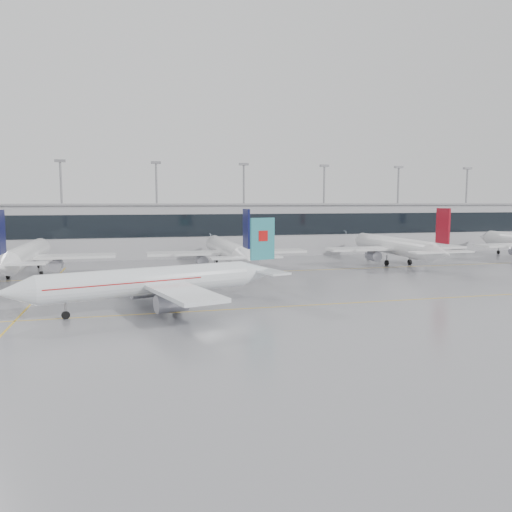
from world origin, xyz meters
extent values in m
plane|color=gray|center=(0.00, 0.00, 0.00)|extent=(320.00, 320.00, 0.00)
cube|color=gold|center=(0.00, 0.00, 0.01)|extent=(120.00, 0.25, 0.01)
cube|color=gold|center=(0.00, 30.00, 0.01)|extent=(120.00, 0.25, 0.01)
cube|color=gold|center=(-30.00, 15.00, 0.01)|extent=(0.25, 60.00, 0.01)
cube|color=#A1A1A5|center=(0.00, 62.00, 6.00)|extent=(180.00, 15.00, 12.00)
cube|color=black|center=(0.00, 54.45, 7.50)|extent=(180.00, 0.20, 5.00)
cube|color=gray|center=(0.00, 62.00, 12.20)|extent=(182.00, 16.00, 0.40)
cylinder|color=gray|center=(-33.00, 68.00, 11.00)|extent=(0.50, 0.50, 22.00)
cube|color=gray|center=(-33.00, 68.00, 22.30)|extent=(2.40, 1.00, 0.60)
cylinder|color=gray|center=(-11.00, 68.00, 11.00)|extent=(0.50, 0.50, 22.00)
cube|color=gray|center=(-11.00, 68.00, 22.30)|extent=(2.40, 1.00, 0.60)
cylinder|color=gray|center=(11.00, 68.00, 11.00)|extent=(0.50, 0.50, 22.00)
cube|color=gray|center=(11.00, 68.00, 22.30)|extent=(2.40, 1.00, 0.60)
cylinder|color=gray|center=(33.00, 68.00, 11.00)|extent=(0.50, 0.50, 22.00)
cube|color=gray|center=(33.00, 68.00, 22.30)|extent=(2.40, 1.00, 0.60)
cylinder|color=gray|center=(55.00, 68.00, 11.00)|extent=(0.50, 0.50, 22.00)
cube|color=gray|center=(55.00, 68.00, 22.30)|extent=(2.40, 1.00, 0.60)
cylinder|color=gray|center=(77.00, 68.00, 11.00)|extent=(0.50, 0.50, 22.00)
cube|color=gray|center=(77.00, 68.00, 22.30)|extent=(2.40, 1.00, 0.60)
cylinder|color=white|center=(-15.61, 2.19, 3.47)|extent=(24.94, 10.00, 3.28)
cone|color=white|center=(-29.55, -1.77, 3.47)|extent=(4.74, 4.25, 3.28)
cone|color=white|center=(-0.89, 6.38, 3.47)|extent=(6.28, 4.69, 3.28)
cube|color=white|center=(-14.17, 2.61, 3.07)|extent=(12.22, 27.42, 0.45)
cube|color=white|center=(-0.70, 6.44, 3.77)|extent=(5.54, 10.78, 0.25)
cube|color=teal|center=(-0.51, 6.49, 7.91)|extent=(3.56, 1.32, 5.59)
cylinder|color=#90919D|center=(-13.33, -2.15, 1.57)|extent=(4.04, 3.01, 2.10)
cylinder|color=#90919D|center=(-15.96, 7.09, 1.57)|extent=(4.04, 3.01, 2.10)
cylinder|color=gray|center=(-24.75, -0.40, 1.14)|extent=(0.20, 0.20, 1.38)
cylinder|color=black|center=(-24.75, -0.40, 0.45)|extent=(0.95, 0.53, 0.90)
cylinder|color=gray|center=(-12.49, 0.38, 1.24)|extent=(0.24, 0.24, 1.38)
cylinder|color=black|center=(-12.49, 0.38, 0.55)|extent=(1.18, 0.73, 1.10)
cylinder|color=gray|center=(-13.92, 5.38, 1.24)|extent=(0.24, 0.24, 1.38)
cylinder|color=black|center=(-13.92, 5.38, 0.55)|extent=(1.18, 0.73, 1.10)
cube|color=#B70F0F|center=(-0.51, 6.49, 8.31)|extent=(1.47, 0.82, 1.40)
cube|color=#B70F0F|center=(-18.49, 1.37, 3.67)|extent=(18.22, 8.11, 0.12)
cylinder|color=white|center=(-35.00, 35.00, 3.80)|extent=(3.59, 27.36, 3.59)
cone|color=white|center=(-35.00, 50.68, 3.80)|extent=(3.59, 4.00, 3.59)
cone|color=white|center=(-35.00, 18.52, 3.80)|extent=(3.59, 5.60, 3.59)
cube|color=white|center=(-35.00, 33.50, 3.40)|extent=(29.64, 5.00, 0.45)
cube|color=white|center=(-35.00, 18.32, 4.10)|extent=(11.40, 2.80, 0.25)
cube|color=#0E1141|center=(-35.00, 18.12, 8.66)|extent=(0.35, 3.60, 6.12)
cylinder|color=#90919D|center=(-30.20, 34.00, 1.90)|extent=(2.10, 3.60, 2.10)
cylinder|color=gray|center=(-35.00, 45.68, 1.23)|extent=(0.20, 0.20, 1.56)
cylinder|color=black|center=(-35.00, 45.68, 0.45)|extent=(0.30, 0.90, 0.90)
cylinder|color=gray|center=(-37.60, 32.50, 1.33)|extent=(0.24, 0.24, 1.56)
cylinder|color=black|center=(-37.60, 32.50, 0.55)|extent=(0.45, 1.10, 1.10)
cylinder|color=gray|center=(-32.40, 32.50, 1.33)|extent=(0.24, 0.24, 1.56)
cylinder|color=black|center=(-32.40, 32.50, 0.55)|extent=(0.45, 1.10, 1.10)
cylinder|color=white|center=(0.00, 35.00, 3.80)|extent=(3.59, 27.36, 3.59)
cone|color=white|center=(0.00, 50.68, 3.80)|extent=(3.59, 4.00, 3.59)
cone|color=white|center=(0.00, 18.52, 3.80)|extent=(3.59, 5.60, 3.59)
cube|color=white|center=(0.00, 33.50, 3.40)|extent=(29.64, 5.00, 0.45)
cube|color=white|center=(0.00, 18.32, 4.10)|extent=(11.40, 2.80, 0.25)
cube|color=#0E1141|center=(0.00, 18.12, 8.66)|extent=(0.35, 3.60, 6.12)
cylinder|color=#90919D|center=(-4.80, 34.00, 1.90)|extent=(2.10, 3.60, 2.10)
cylinder|color=#90919D|center=(4.80, 34.00, 1.90)|extent=(2.10, 3.60, 2.10)
cylinder|color=gray|center=(0.00, 45.68, 1.23)|extent=(0.20, 0.20, 1.56)
cylinder|color=black|center=(0.00, 45.68, 0.45)|extent=(0.30, 0.90, 0.90)
cylinder|color=gray|center=(-2.60, 32.50, 1.33)|extent=(0.24, 0.24, 1.56)
cylinder|color=black|center=(-2.60, 32.50, 0.55)|extent=(0.45, 1.10, 1.10)
cylinder|color=gray|center=(2.60, 32.50, 1.33)|extent=(0.24, 0.24, 1.56)
cylinder|color=black|center=(2.60, 32.50, 0.55)|extent=(0.45, 1.10, 1.10)
cylinder|color=white|center=(35.00, 35.00, 3.80)|extent=(3.59, 27.36, 3.59)
cone|color=white|center=(35.00, 50.68, 3.80)|extent=(3.59, 4.00, 3.59)
cone|color=white|center=(35.00, 18.52, 3.80)|extent=(3.59, 5.60, 3.59)
cube|color=white|center=(35.00, 33.50, 3.40)|extent=(29.64, 5.00, 0.45)
cube|color=white|center=(35.00, 18.32, 4.10)|extent=(11.40, 2.80, 0.25)
cube|color=maroon|center=(35.00, 18.12, 8.66)|extent=(0.35, 3.60, 6.12)
cylinder|color=#90919D|center=(30.20, 34.00, 1.90)|extent=(2.10, 3.60, 2.10)
cylinder|color=#90919D|center=(39.80, 34.00, 1.90)|extent=(2.10, 3.60, 2.10)
cylinder|color=gray|center=(35.00, 45.68, 1.23)|extent=(0.20, 0.20, 1.56)
cylinder|color=black|center=(35.00, 45.68, 0.45)|extent=(0.30, 0.90, 0.90)
cylinder|color=gray|center=(32.40, 32.50, 1.33)|extent=(0.24, 0.24, 1.56)
cylinder|color=black|center=(32.40, 32.50, 0.55)|extent=(0.45, 1.10, 1.10)
cylinder|color=gray|center=(37.60, 32.50, 1.33)|extent=(0.24, 0.24, 1.56)
cylinder|color=black|center=(37.60, 32.50, 0.55)|extent=(0.45, 1.10, 1.10)
cone|color=white|center=(70.00, 50.68, 3.80)|extent=(3.59, 4.00, 3.59)
cylinder|color=gray|center=(70.00, 45.68, 1.23)|extent=(0.20, 0.20, 1.56)
cylinder|color=black|center=(70.00, 45.68, 0.45)|extent=(0.30, 0.90, 0.90)
camera|label=1|loc=(-17.68, -57.60, 12.89)|focal=35.00mm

